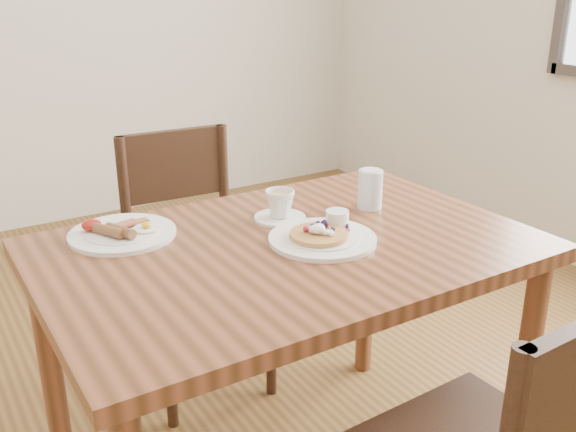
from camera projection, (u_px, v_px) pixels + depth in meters
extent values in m
cube|color=brown|center=(288.00, 250.00, 1.60)|extent=(1.20, 0.80, 0.04)
cylinder|color=brown|center=(525.00, 378.00, 1.73)|extent=(0.06, 0.06, 0.71)
cylinder|color=brown|center=(367.00, 282.00, 2.27)|extent=(0.06, 0.06, 0.71)
cylinder|color=brown|center=(52.00, 377.00, 1.73)|extent=(0.06, 0.06, 0.71)
cube|color=#341C13|center=(198.00, 267.00, 2.16)|extent=(0.44, 0.44, 0.04)
cylinder|color=#341C13|center=(169.00, 368.00, 2.01)|extent=(0.04, 0.04, 0.43)
cylinder|color=#341C13|center=(271.00, 339.00, 2.17)|extent=(0.04, 0.04, 0.43)
cylinder|color=#341C13|center=(136.00, 318.00, 2.31)|extent=(0.04, 0.04, 0.43)
cylinder|color=#341C13|center=(228.00, 295.00, 2.47)|extent=(0.04, 0.04, 0.43)
cylinder|color=#341C13|center=(224.00, 184.00, 2.31)|extent=(0.04, 0.04, 0.43)
cylinder|color=#341C13|center=(125.00, 200.00, 2.15)|extent=(0.04, 0.04, 0.43)
cube|color=#341C13|center=(173.00, 165.00, 2.20)|extent=(0.38, 0.05, 0.24)
cylinder|color=white|center=(322.00, 239.00, 1.59)|extent=(0.27, 0.27, 0.01)
cylinder|color=white|center=(322.00, 236.00, 1.59)|extent=(0.19, 0.19, 0.01)
cylinder|color=#B22D59|center=(336.00, 230.00, 1.62)|extent=(0.07, 0.07, 0.00)
cylinder|color=#C68C47|center=(319.00, 235.00, 1.58)|extent=(0.14, 0.14, 0.01)
ellipsoid|color=white|center=(318.00, 229.00, 1.57)|extent=(0.03, 0.03, 0.02)
ellipsoid|color=white|center=(329.00, 233.00, 1.55)|extent=(0.02, 0.02, 0.01)
cylinder|color=white|center=(337.00, 218.00, 1.65)|extent=(0.06, 0.06, 0.04)
cylinder|color=#591E07|center=(337.00, 212.00, 1.64)|extent=(0.05, 0.05, 0.00)
sphere|color=black|center=(325.00, 225.00, 1.60)|extent=(0.02, 0.02, 0.02)
sphere|color=#1E234C|center=(318.00, 224.00, 1.62)|extent=(0.01, 0.01, 0.01)
sphere|color=#1E234C|center=(306.00, 225.00, 1.61)|extent=(0.01, 0.01, 0.01)
sphere|color=#B21938|center=(312.00, 229.00, 1.58)|extent=(0.02, 0.02, 0.02)
sphere|color=black|center=(320.00, 231.00, 1.56)|extent=(0.02, 0.02, 0.02)
sphere|color=#1E234C|center=(332.00, 230.00, 1.57)|extent=(0.01, 0.01, 0.01)
sphere|color=#1E234C|center=(355.00, 233.00, 1.59)|extent=(0.01, 0.01, 0.01)
sphere|color=#B21938|center=(350.00, 228.00, 1.62)|extent=(0.01, 0.01, 0.01)
sphere|color=black|center=(339.00, 222.00, 1.65)|extent=(0.02, 0.02, 0.02)
cylinder|color=white|center=(122.00, 234.00, 1.63)|extent=(0.27, 0.27, 0.01)
cylinder|color=white|center=(122.00, 231.00, 1.62)|extent=(0.19, 0.19, 0.01)
cylinder|color=brown|center=(108.00, 231.00, 1.58)|extent=(0.06, 0.10, 0.03)
cylinder|color=brown|center=(120.00, 231.00, 1.58)|extent=(0.06, 0.10, 0.03)
cube|color=maroon|center=(122.00, 224.00, 1.65)|extent=(0.08, 0.04, 0.01)
cube|color=maroon|center=(133.00, 223.00, 1.65)|extent=(0.08, 0.03, 0.01)
cylinder|color=white|center=(147.00, 228.00, 1.63)|extent=(0.07, 0.07, 0.00)
ellipsoid|color=yellow|center=(147.00, 225.00, 1.62)|extent=(0.03, 0.03, 0.01)
ellipsoid|color=#A5190F|center=(91.00, 225.00, 1.62)|extent=(0.05, 0.05, 0.03)
cylinder|color=white|center=(280.00, 218.00, 1.74)|extent=(0.14, 0.14, 0.01)
imported|color=white|center=(280.00, 204.00, 1.72)|extent=(0.09, 0.09, 0.07)
cylinder|color=tan|center=(280.00, 195.00, 1.71)|extent=(0.07, 0.07, 0.00)
cylinder|color=silver|center=(370.00, 189.00, 1.81)|extent=(0.07, 0.07, 0.11)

